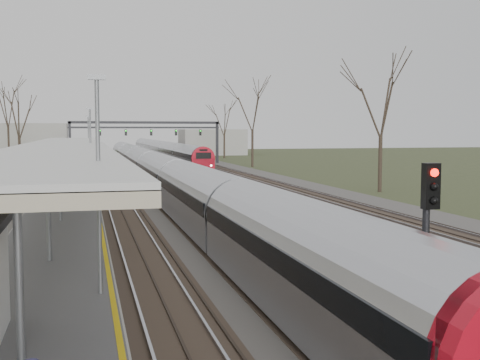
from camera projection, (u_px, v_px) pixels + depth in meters
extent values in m
cube|color=#474442|center=(175.00, 182.00, 55.50)|extent=(24.00, 160.00, 0.10)
cube|color=#4C3828|center=(109.00, 183.00, 54.01)|extent=(2.60, 160.00, 0.06)
cube|color=gray|center=(101.00, 182.00, 53.82)|extent=(0.07, 160.00, 0.12)
cube|color=gray|center=(117.00, 182.00, 54.18)|extent=(0.07, 160.00, 0.12)
cube|color=#4C3828|center=(148.00, 182.00, 54.88)|extent=(2.60, 160.00, 0.06)
cube|color=gray|center=(140.00, 181.00, 54.69)|extent=(0.07, 160.00, 0.12)
cube|color=gray|center=(156.00, 181.00, 55.05)|extent=(0.07, 160.00, 0.12)
cube|color=#4C3828|center=(186.00, 181.00, 55.75)|extent=(2.60, 160.00, 0.06)
cube|color=gray|center=(178.00, 181.00, 55.56)|extent=(0.07, 160.00, 0.12)
cube|color=gray|center=(193.00, 180.00, 55.92)|extent=(0.07, 160.00, 0.12)
cube|color=#4C3828|center=(223.00, 180.00, 56.62)|extent=(2.60, 160.00, 0.06)
cube|color=gray|center=(215.00, 180.00, 56.43)|extent=(0.07, 160.00, 0.12)
cube|color=gray|center=(230.00, 180.00, 56.79)|extent=(0.07, 160.00, 0.12)
cube|color=#4C3828|center=(258.00, 180.00, 57.48)|extent=(2.60, 160.00, 0.06)
cube|color=gray|center=(251.00, 179.00, 57.30)|extent=(0.07, 160.00, 0.12)
cube|color=gray|center=(265.00, 179.00, 57.66)|extent=(0.07, 160.00, 0.12)
cube|color=#9E9B93|center=(68.00, 202.00, 36.33)|extent=(3.50, 69.00, 1.00)
cylinder|color=slate|center=(19.00, 274.00, 9.62)|extent=(0.14, 0.14, 3.00)
cylinder|color=slate|center=(48.00, 210.00, 17.34)|extent=(0.14, 0.14, 3.00)
cylinder|color=slate|center=(60.00, 186.00, 25.06)|extent=(0.14, 0.14, 3.00)
cylinder|color=slate|center=(66.00, 173.00, 32.78)|extent=(0.14, 0.14, 3.00)
cylinder|color=slate|center=(69.00, 165.00, 40.50)|extent=(0.14, 0.14, 3.00)
cylinder|color=slate|center=(72.00, 159.00, 48.22)|extent=(0.14, 0.14, 3.00)
cube|color=silver|center=(64.00, 145.00, 31.69)|extent=(4.10, 50.00, 0.12)
cube|color=#C4B898|center=(64.00, 148.00, 31.70)|extent=(4.10, 50.00, 0.25)
cube|color=black|center=(70.00, 144.00, 81.73)|extent=(0.35, 0.35, 6.00)
cube|color=black|center=(217.00, 143.00, 86.82)|extent=(0.35, 0.35, 6.00)
cube|color=black|center=(146.00, 122.00, 84.03)|extent=(21.00, 0.35, 0.35)
cube|color=black|center=(146.00, 128.00, 84.09)|extent=(21.00, 0.25, 0.25)
cube|color=black|center=(100.00, 133.00, 82.40)|extent=(0.32, 0.22, 0.85)
sphere|color=#0CFF19|center=(100.00, 131.00, 82.25)|extent=(0.16, 0.16, 0.16)
cube|color=black|center=(126.00, 133.00, 83.27)|extent=(0.32, 0.22, 0.85)
sphere|color=#0CFF19|center=(126.00, 131.00, 83.12)|extent=(0.16, 0.16, 0.16)
cube|color=black|center=(151.00, 133.00, 84.14)|extent=(0.32, 0.22, 0.85)
sphere|color=#0CFF19|center=(151.00, 131.00, 83.99)|extent=(0.16, 0.16, 0.16)
cube|color=black|center=(176.00, 132.00, 85.01)|extent=(0.32, 0.22, 0.85)
sphere|color=#0CFF19|center=(176.00, 131.00, 84.86)|extent=(0.16, 0.16, 0.16)
cube|color=black|center=(200.00, 132.00, 85.88)|extent=(0.32, 0.22, 0.85)
sphere|color=#0CFF19|center=(201.00, 131.00, 85.73)|extent=(0.16, 0.16, 0.16)
cylinder|color=#2D231C|center=(380.00, 164.00, 46.25)|extent=(0.30, 0.30, 4.50)
cube|color=#989AA2|center=(152.00, 174.00, 51.17)|extent=(2.55, 90.00, 1.60)
cylinder|color=#989AA2|center=(152.00, 166.00, 51.11)|extent=(2.60, 89.70, 2.60)
cube|color=black|center=(152.00, 165.00, 51.11)|extent=(2.62, 89.40, 0.55)
cube|color=black|center=(152.00, 185.00, 51.24)|extent=(1.80, 89.00, 0.35)
cube|color=#989AA2|center=(161.00, 152.00, 101.98)|extent=(2.55, 75.00, 1.60)
cylinder|color=#989AA2|center=(161.00, 148.00, 101.92)|extent=(2.60, 74.70, 2.60)
cube|color=black|center=(161.00, 148.00, 101.92)|extent=(2.62, 74.40, 0.55)
cube|color=red|center=(203.00, 165.00, 65.88)|extent=(2.55, 0.50, 1.50)
cylinder|color=red|center=(203.00, 158.00, 65.88)|extent=(2.60, 0.60, 2.60)
cube|color=black|center=(203.00, 156.00, 65.59)|extent=(1.70, 0.12, 0.70)
sphere|color=white|center=(196.00, 166.00, 65.49)|extent=(0.22, 0.22, 0.22)
sphere|color=white|center=(211.00, 166.00, 65.91)|extent=(0.22, 0.22, 0.22)
cube|color=black|center=(161.00, 158.00, 102.05)|extent=(1.80, 74.00, 0.35)
cylinder|color=black|center=(425.00, 258.00, 13.27)|extent=(0.16, 0.16, 4.00)
cube|color=black|center=(431.00, 186.00, 12.99)|extent=(0.35, 0.22, 1.00)
sphere|color=#FF0C05|center=(435.00, 173.00, 12.84)|extent=(0.18, 0.18, 0.18)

